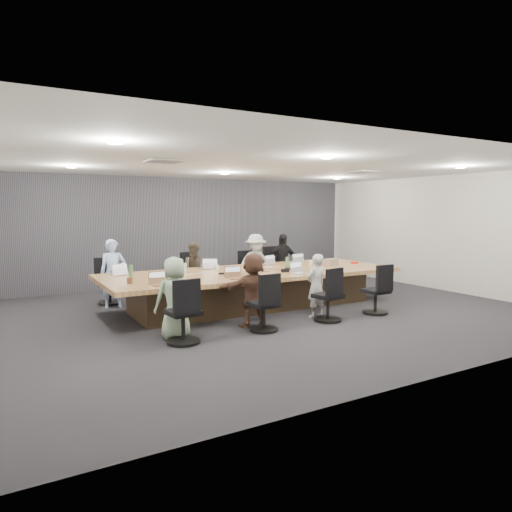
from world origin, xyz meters
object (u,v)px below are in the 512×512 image
chair_7 (375,295)px  laptop_2 (268,264)px  conference_table (254,287)px  bottle_green_left (131,272)px  person_5 (253,290)px  chair_1 (190,279)px  person_3 (282,262)px  snack_packet (355,263)px  person_0 (113,273)px  person_4 (175,297)px  chair_0 (110,287)px  mug_brown (130,281)px  chair_6 (328,300)px  bottle_clear (185,268)px  person_6 (316,286)px  laptop_1 (206,268)px  laptop_5 (238,278)px  chair_3 (275,271)px  laptop_3 (295,262)px  canvas_bag (332,262)px  person_1 (196,271)px  stapler (285,271)px  laptop_4 (163,285)px  chair_2 (249,276)px  chair_4 (183,317)px  laptop_6 (299,273)px  laptop_0 (119,274)px

chair_7 → laptop_2: laptop_2 is taller
conference_table → bottle_green_left: bearing=177.6°
person_5 → chair_1: bearing=-83.6°
person_3 → snack_packet: size_ratio=8.60×
person_0 → person_4: size_ratio=1.10×
chair_0 → chair_1: 1.78m
bottle_green_left → person_5: bearing=-40.9°
chair_1 → mug_brown: mug_brown is taller
chair_6 → bottle_clear: size_ratio=3.60×
person_6 → mug_brown: bearing=-24.9°
laptop_1 → person_4: person_4 is taller
laptop_1 → person_5: person_5 is taller
person_4 → laptop_5: bearing=-157.8°
chair_3 → laptop_3: chair_3 is taller
person_5 → bottle_green_left: (-1.67, 1.45, 0.24)m
laptop_3 → canvas_bag: canvas_bag is taller
person_5 → person_6: bearing=-172.3°
laptop_2 → mug_brown: (-3.42, -1.20, 0.05)m
chair_1 → person_1: bearing=75.9°
person_0 → bottle_clear: bearing=-33.2°
person_0 → person_3: same height
laptop_1 → stapler: size_ratio=1.94×
laptop_4 → mug_brown: bearing=145.4°
chair_2 → laptop_3: (0.75, -0.90, 0.38)m
laptop_1 → person_0: bearing=-5.7°
laptop_4 → person_6: person_6 is taller
chair_7 → mug_brown: bearing=163.2°
chair_3 → bottle_green_left: (-4.01, -1.60, 0.44)m
bottle_green_left → snack_packet: size_ratio=1.61×
bottle_green_left → chair_7: bearing=-23.5°
stapler → chair_7: bearing=-26.4°
chair_4 → bottle_clear: 2.19m
person_3 → laptop_5: size_ratio=4.50×
laptop_1 → laptop_6: (1.26, -1.60, 0.00)m
person_4 → person_6: (2.71, 0.00, -0.05)m
person_1 → laptop_4: 2.60m
laptop_1 → laptop_5: (-0.07, -1.60, 0.00)m
chair_4 → chair_1: bearing=61.4°
chair_3 → laptop_2: chair_3 is taller
chair_3 → canvas_bag: size_ratio=3.12×
person_0 → canvas_bag: size_ratio=5.00×
chair_0 → chair_3: chair_3 is taller
chair_6 → chair_1: bearing=99.8°
chair_3 → person_5: bearing=47.7°
chair_3 → person_5: 3.85m
chair_6 → bottle_clear: 2.80m
laptop_0 → person_4: size_ratio=0.23×
chair_2 → laptop_3: 1.23m
snack_packet → laptop_1: bearing=165.8°
person_3 → person_6: person_3 is taller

